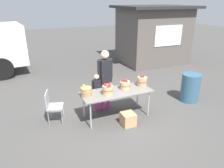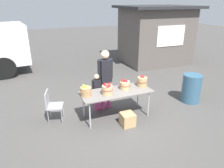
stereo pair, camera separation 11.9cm
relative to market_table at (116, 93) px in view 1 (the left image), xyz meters
The scene contains 12 objects.
ground_plane 0.71m from the market_table, ahead, with size 40.00×40.00×0.00m, color #474442.
market_table is the anchor object (origin of this frame).
apple_basket_green_0 0.83m from the market_table, behind, with size 0.30×0.30×0.27m.
apple_basket_red_0 0.34m from the market_table, 165.95° to the right, with size 0.28×0.28×0.29m.
apple_basket_red_1 0.34m from the market_table, 13.26° to the left, with size 0.29×0.29×0.27m.
apple_basket_red_2 0.84m from the market_table, ahead, with size 0.29×0.29×0.32m.
vendor_adult 0.65m from the market_table, 99.75° to the left, with size 0.46×0.26×1.74m.
child_customer 0.64m from the market_table, 125.73° to the left, with size 0.29×0.15×1.11m.
food_kiosk 5.87m from the market_table, 47.59° to the left, with size 3.57×2.99×2.74m.
folding_chair 1.69m from the market_table, 166.33° to the left, with size 0.49×0.49×0.86m.
trash_barrel 2.55m from the market_table, ahead, with size 0.57×0.57×0.88m, color #335972.
produce_crate 0.75m from the market_table, 79.68° to the right, with size 0.34×0.34×0.34m, color tan.
Camera 1 is at (-2.13, -4.62, 3.02)m, focal length 33.73 mm.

